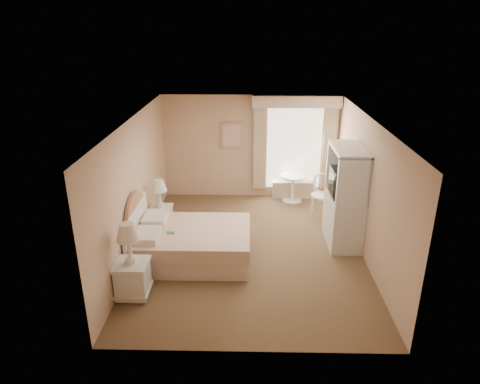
{
  "coord_description": "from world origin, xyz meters",
  "views": [
    {
      "loc": [
        -0.03,
        -7.22,
        4.05
      ],
      "look_at": [
        -0.2,
        0.3,
        1.06
      ],
      "focal_mm": 32.0,
      "sensor_mm": 36.0,
      "label": 1
    }
  ],
  "objects_px": {
    "bed": "(188,242)",
    "armoire": "(345,204)",
    "nightstand_far": "(161,212)",
    "round_table": "(293,184)",
    "cafe_chair": "(322,192)",
    "nightstand_near": "(132,270)"
  },
  "relations": [
    {
      "from": "nightstand_far",
      "to": "armoire",
      "type": "relative_size",
      "value": 0.58
    },
    {
      "from": "bed",
      "to": "armoire",
      "type": "xyz_separation_m",
      "value": [
        2.94,
        0.73,
        0.47
      ]
    },
    {
      "from": "nightstand_near",
      "to": "nightstand_far",
      "type": "distance_m",
      "value": 2.28
    },
    {
      "from": "nightstand_far",
      "to": "armoire",
      "type": "xyz_separation_m",
      "value": [
        3.65,
        -0.39,
        0.38
      ]
    },
    {
      "from": "nightstand_far",
      "to": "armoire",
      "type": "height_order",
      "value": "armoire"
    },
    {
      "from": "nightstand_near",
      "to": "cafe_chair",
      "type": "distance_m",
      "value": 4.68
    },
    {
      "from": "nightstand_near",
      "to": "armoire",
      "type": "xyz_separation_m",
      "value": [
        3.65,
        1.89,
        0.33
      ]
    },
    {
      "from": "nightstand_far",
      "to": "cafe_chair",
      "type": "bearing_deg",
      "value": 14.52
    },
    {
      "from": "armoire",
      "to": "cafe_chair",
      "type": "bearing_deg",
      "value": 99.59
    },
    {
      "from": "round_table",
      "to": "cafe_chair",
      "type": "bearing_deg",
      "value": -53.13
    },
    {
      "from": "cafe_chair",
      "to": "armoire",
      "type": "relative_size",
      "value": 0.49
    },
    {
      "from": "bed",
      "to": "nightstand_far",
      "type": "xyz_separation_m",
      "value": [
        -0.71,
        1.12,
        0.09
      ]
    },
    {
      "from": "bed",
      "to": "nightstand_far",
      "type": "height_order",
      "value": "bed"
    },
    {
      "from": "nightstand_far",
      "to": "round_table",
      "type": "bearing_deg",
      "value": 29.99
    },
    {
      "from": "nightstand_far",
      "to": "armoire",
      "type": "bearing_deg",
      "value": -6.08
    },
    {
      "from": "nightstand_near",
      "to": "nightstand_far",
      "type": "xyz_separation_m",
      "value": [
        0.0,
        2.28,
        -0.05
      ]
    },
    {
      "from": "nightstand_far",
      "to": "bed",
      "type": "bearing_deg",
      "value": -57.42
    },
    {
      "from": "nightstand_near",
      "to": "round_table",
      "type": "distance_m",
      "value": 4.87
    },
    {
      "from": "armoire",
      "to": "round_table",
      "type": "bearing_deg",
      "value": 111.11
    },
    {
      "from": "cafe_chair",
      "to": "armoire",
      "type": "xyz_separation_m",
      "value": [
        0.22,
        -1.28,
        0.25
      ]
    },
    {
      "from": "round_table",
      "to": "armoire",
      "type": "xyz_separation_m",
      "value": [
        0.79,
        -2.04,
        0.36
      ]
    },
    {
      "from": "cafe_chair",
      "to": "armoire",
      "type": "distance_m",
      "value": 1.32
    }
  ]
}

